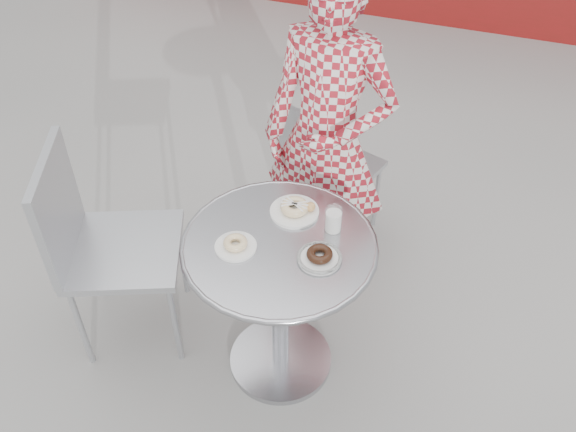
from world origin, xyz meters
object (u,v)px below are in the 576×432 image
(milk_cup, at_px, (333,220))
(plate_near, at_px, (236,245))
(chair_far, at_px, (331,195))
(plate_far, at_px, (295,209))
(plate_checker, at_px, (319,257))
(seated_person, at_px, (328,141))
(chair_left, at_px, (129,282))
(bistro_table, at_px, (280,277))

(milk_cup, bearing_deg, plate_near, -146.40)
(chair_far, relative_size, plate_far, 4.31)
(plate_checker, bearing_deg, plate_far, 127.54)
(plate_near, relative_size, milk_cup, 1.50)
(plate_near, distance_m, plate_checker, 0.31)
(plate_near, bearing_deg, seated_person, 76.91)
(plate_far, bearing_deg, plate_near, -120.50)
(chair_left, distance_m, plate_far, 0.88)
(seated_person, distance_m, plate_near, 0.70)
(plate_near, bearing_deg, plate_far, 59.50)
(chair_left, height_order, plate_checker, chair_left)
(bistro_table, distance_m, plate_near, 0.26)
(plate_near, bearing_deg, bistro_table, 26.24)
(chair_left, height_order, plate_far, chair_left)
(plate_near, xyz_separation_m, milk_cup, (0.31, 0.21, 0.03))
(milk_cup, bearing_deg, chair_far, 104.57)
(bistro_table, relative_size, plate_far, 3.91)
(plate_far, relative_size, milk_cup, 1.86)
(chair_far, height_order, plate_checker, chair_far)
(bistro_table, bearing_deg, milk_cup, 39.08)
(seated_person, relative_size, plate_near, 10.37)
(chair_left, height_order, plate_near, chair_left)
(seated_person, distance_m, plate_far, 0.43)
(chair_left, height_order, milk_cup, chair_left)
(plate_far, distance_m, milk_cup, 0.17)
(bistro_table, distance_m, plate_far, 0.27)
(bistro_table, relative_size, chair_left, 0.77)
(chair_left, xyz_separation_m, plate_far, (0.71, 0.20, 0.47))
(milk_cup, bearing_deg, plate_checker, -91.26)
(bistro_table, relative_size, milk_cup, 7.26)
(chair_far, xyz_separation_m, chair_left, (-0.68, -0.91, 0.05))
(plate_far, xyz_separation_m, plate_near, (-0.15, -0.25, -0.01))
(seated_person, height_order, plate_far, seated_person)
(plate_far, xyz_separation_m, milk_cup, (0.17, -0.04, 0.03))
(bistro_table, height_order, milk_cup, milk_cup)
(chair_far, xyz_separation_m, plate_near, (-0.12, -0.97, 0.51))
(chair_far, distance_m, milk_cup, 0.95)
(bistro_table, height_order, chair_left, chair_left)
(plate_far, distance_m, plate_near, 0.29)
(chair_left, bearing_deg, seated_person, -70.53)
(plate_near, height_order, milk_cup, milk_cup)
(chair_far, height_order, plate_near, chair_far)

